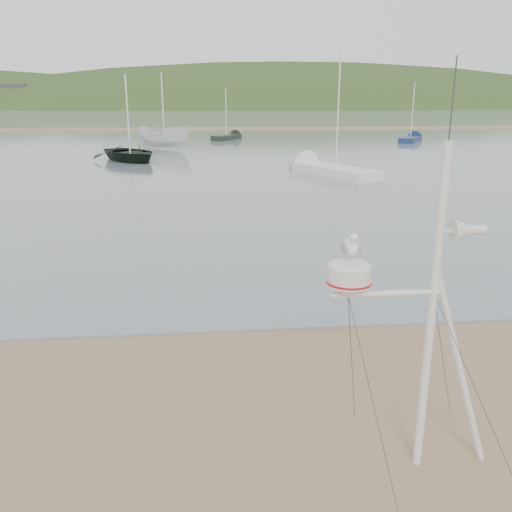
{
  "coord_description": "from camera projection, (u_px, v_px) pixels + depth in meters",
  "views": [
    {
      "loc": [
        1.95,
        -5.79,
        4.47
      ],
      "look_at": [
        2.6,
        1.0,
        2.45
      ],
      "focal_mm": 38.0,
      "sensor_mm": 36.0,
      "label": 1
    }
  ],
  "objects": [
    {
      "name": "boat_dark",
      "position": [
        128.0,
        121.0,
        37.2
      ],
      "size": [
        3.87,
        3.15,
        5.48
      ],
      "primitive_type": "imported",
      "rotation": [
        0.0,
        0.0,
        0.6
      ],
      "color": "black",
      "rests_on": "water"
    },
    {
      "name": "water",
      "position": [
        195.0,
        114.0,
        132.56
      ],
      "size": [
        560.0,
        256.0,
        0.04
      ],
      "primitive_type": "cube",
      "color": "slate",
      "rests_on": "ground"
    },
    {
      "name": "sandbar",
      "position": [
        188.0,
        129.0,
        73.39
      ],
      "size": [
        560.0,
        7.0,
        0.07
      ],
      "primitive_type": "cube",
      "color": "#7E6648",
      "rests_on": "water"
    },
    {
      "name": "mast_rig",
      "position": [
        422.0,
        382.0,
        6.49
      ],
      "size": [
        2.16,
        2.31,
        4.88
      ],
      "color": "silver",
      "rests_on": "ground"
    },
    {
      "name": "boat_white",
      "position": [
        163.0,
        117.0,
        46.12
      ],
      "size": [
        2.74,
        2.72,
        5.28
      ],
      "primitive_type": "imported",
      "rotation": [
        0.0,
        0.0,
        1.07
      ],
      "color": "silver",
      "rests_on": "water"
    },
    {
      "name": "sailboat_dark_mid",
      "position": [
        232.0,
        136.0,
        57.32
      ],
      "size": [
        4.07,
        5.46,
        5.59
      ],
      "color": "black",
      "rests_on": "ground"
    },
    {
      "name": "sailboat_blue_far",
      "position": [
        413.0,
        138.0,
        54.65
      ],
      "size": [
        4.42,
        5.95,
        6.07
      ],
      "color": "#15254B",
      "rests_on": "ground"
    },
    {
      "name": "sailboat_white_near",
      "position": [
        313.0,
        167.0,
        32.96
      ],
      "size": [
        5.16,
        8.06,
        7.91
      ],
      "color": "silver",
      "rests_on": "ground"
    },
    {
      "name": "ground",
      "position": [
        53.0,
        477.0,
        6.62
      ],
      "size": [
        560.0,
        560.0,
        0.0
      ],
      "primitive_type": "plane",
      "color": "#7E6648",
      "rests_on": "ground"
    },
    {
      "name": "far_cottages",
      "position": [
        205.0,
        97.0,
        192.76
      ],
      "size": [
        294.4,
        6.3,
        8.0
      ],
      "color": "beige",
      "rests_on": "ground"
    },
    {
      "name": "hill_ridge",
      "position": [
        241.0,
        153.0,
        238.15
      ],
      "size": [
        620.0,
        180.0,
        80.0
      ],
      "color": "#243A17",
      "rests_on": "ground"
    }
  ]
}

